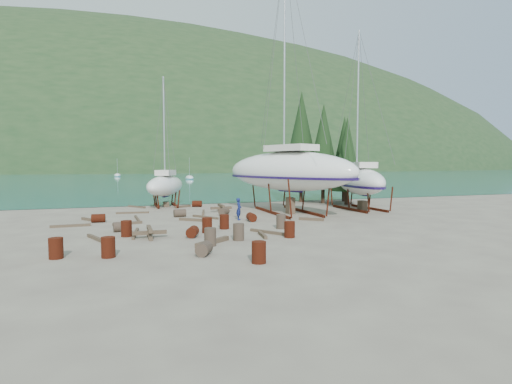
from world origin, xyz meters
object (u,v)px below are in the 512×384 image
object	(u,v)px
large_sailboat_far	(360,181)
small_sailboat_shore	(165,185)
large_sailboat_near	(287,171)
worker	(239,209)

from	to	relation	value
large_sailboat_far	small_sailboat_shore	size ratio (longest dim) A/B	1.28
large_sailboat_near	worker	xyz separation A→B (m)	(-4.88, -2.73, -2.65)
small_sailboat_shore	worker	bearing A→B (deg)	-45.61
small_sailboat_shore	worker	distance (m)	11.70
large_sailboat_near	worker	distance (m)	6.19
large_sailboat_near	small_sailboat_shore	distance (m)	12.16
large_sailboat_far	worker	bearing A→B (deg)	-150.99
large_sailboat_near	worker	bearing A→B (deg)	-173.51
large_sailboat_near	worker	world-z (taller)	large_sailboat_near
worker	large_sailboat_far	bearing A→B (deg)	-54.61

